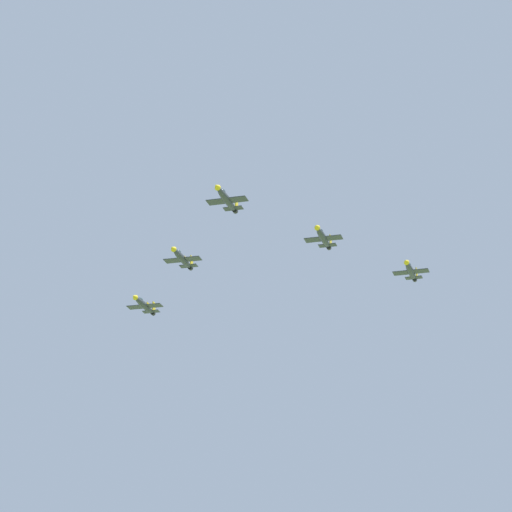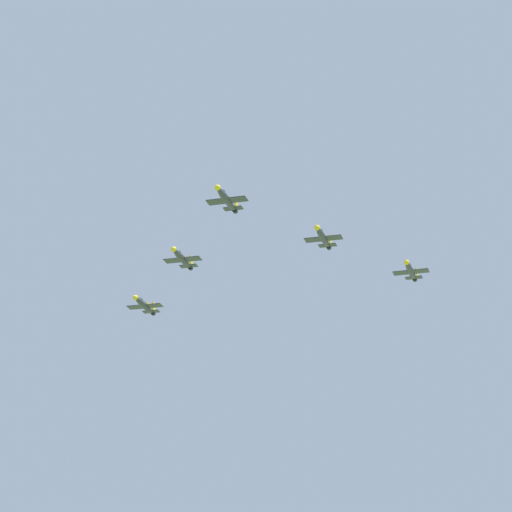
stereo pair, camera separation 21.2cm
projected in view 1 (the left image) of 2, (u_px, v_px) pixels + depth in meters
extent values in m
ellipsoid|color=#2D3338|center=(226.00, 199.00, 242.99)|extent=(4.70, 12.33, 1.59)
cone|color=gold|center=(217.00, 186.00, 236.81)|extent=(1.71, 1.88, 1.35)
ellipsoid|color=#334751|center=(223.00, 191.00, 240.76)|extent=(1.69, 2.35, 0.93)
cube|color=#2D3338|center=(227.00, 201.00, 243.51)|extent=(9.24, 4.99, 0.16)
cube|color=gold|center=(245.00, 198.00, 242.52)|extent=(1.25, 2.61, 0.19)
cube|color=gold|center=(209.00, 202.00, 244.53)|extent=(1.25, 2.61, 0.19)
cube|color=#2D3338|center=(233.00, 208.00, 247.64)|extent=(4.59, 2.96, 0.16)
cube|color=gold|center=(236.00, 203.00, 247.63)|extent=(0.66, 1.76, 2.29)
cube|color=gold|center=(230.00, 203.00, 248.03)|extent=(0.66, 1.76, 2.29)
cylinder|color=black|center=(235.00, 211.00, 248.85)|extent=(1.30, 1.14, 1.11)
ellipsoid|color=#2D3338|center=(323.00, 237.00, 255.37)|extent=(4.48, 11.95, 1.54)
cone|color=gold|center=(316.00, 226.00, 249.38)|extent=(1.65, 1.81, 1.31)
ellipsoid|color=#334751|center=(320.00, 231.00, 253.21)|extent=(1.63, 2.27, 0.90)
cube|color=#2D3338|center=(323.00, 239.00, 255.88)|extent=(8.94, 4.78, 0.15)
cube|color=gold|center=(340.00, 237.00, 254.94)|extent=(1.19, 2.53, 0.18)
cube|color=gold|center=(307.00, 240.00, 256.85)|extent=(1.19, 2.53, 0.18)
cube|color=#2D3338|center=(328.00, 245.00, 259.88)|extent=(4.44, 2.84, 0.15)
cube|color=gold|center=(331.00, 240.00, 259.88)|extent=(0.63, 1.70, 2.22)
cube|color=gold|center=(324.00, 241.00, 260.26)|extent=(0.63, 1.70, 2.22)
cylinder|color=black|center=(329.00, 247.00, 261.05)|extent=(1.25, 1.10, 1.08)
ellipsoid|color=#2D3338|center=(182.00, 258.00, 263.19)|extent=(4.40, 12.19, 1.56)
cone|color=gold|center=(173.00, 248.00, 257.07)|extent=(1.66, 1.83, 1.33)
ellipsoid|color=#334751|center=(178.00, 252.00, 260.98)|extent=(1.63, 2.30, 0.91)
cube|color=#2D3338|center=(183.00, 260.00, 263.71)|extent=(9.10, 4.76, 0.16)
cube|color=gold|center=(199.00, 258.00, 262.80)|extent=(1.18, 2.57, 0.19)
cube|color=gold|center=(167.00, 261.00, 264.64)|extent=(1.18, 2.57, 0.19)
cube|color=#2D3338|center=(189.00, 266.00, 267.80)|extent=(4.50, 2.84, 0.16)
cube|color=gold|center=(192.00, 261.00, 267.81)|extent=(0.61, 1.74, 2.26)
cube|color=gold|center=(185.00, 261.00, 268.17)|extent=(0.61, 1.74, 2.26)
cylinder|color=black|center=(190.00, 268.00, 269.00)|extent=(1.27, 1.10, 1.09)
ellipsoid|color=#2D3338|center=(411.00, 271.00, 267.88)|extent=(4.60, 11.77, 1.52)
cone|color=gold|center=(406.00, 261.00, 262.00)|extent=(1.65, 1.80, 1.29)
ellipsoid|color=#334751|center=(409.00, 265.00, 265.76)|extent=(1.63, 2.25, 0.88)
cube|color=#2D3338|center=(411.00, 272.00, 268.38)|extent=(8.83, 4.84, 0.15)
cube|color=gold|center=(427.00, 270.00, 267.40)|extent=(1.21, 2.49, 0.18)
cube|color=gold|center=(395.00, 273.00, 269.39)|extent=(1.21, 2.49, 0.18)
cube|color=#2D3338|center=(414.00, 278.00, 272.31)|extent=(4.39, 2.86, 0.15)
cube|color=gold|center=(417.00, 273.00, 272.30)|extent=(0.64, 1.68, 2.19)
cube|color=gold|center=(410.00, 273.00, 272.70)|extent=(0.64, 1.68, 2.19)
cylinder|color=black|center=(415.00, 279.00, 273.46)|extent=(1.25, 1.09, 1.06)
ellipsoid|color=#2D3338|center=(144.00, 305.00, 283.78)|extent=(4.55, 12.41, 1.59)
cone|color=gold|center=(134.00, 297.00, 277.55)|extent=(1.70, 1.87, 1.35)
ellipsoid|color=#334751|center=(140.00, 300.00, 281.53)|extent=(1.68, 2.35, 0.93)
cube|color=#2D3338|center=(145.00, 306.00, 284.30)|extent=(9.28, 4.90, 0.16)
cube|color=gold|center=(160.00, 305.00, 283.36)|extent=(1.22, 2.62, 0.19)
cube|color=gold|center=(130.00, 307.00, 285.28)|extent=(1.22, 2.62, 0.19)
cube|color=#2D3338|center=(151.00, 312.00, 288.47)|extent=(4.60, 2.92, 0.16)
cube|color=gold|center=(154.00, 307.00, 288.47)|extent=(0.64, 1.77, 2.30)
cube|color=gold|center=(148.00, 307.00, 288.85)|extent=(0.64, 1.77, 2.30)
cylinder|color=black|center=(153.00, 313.00, 289.68)|extent=(1.30, 1.13, 1.12)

